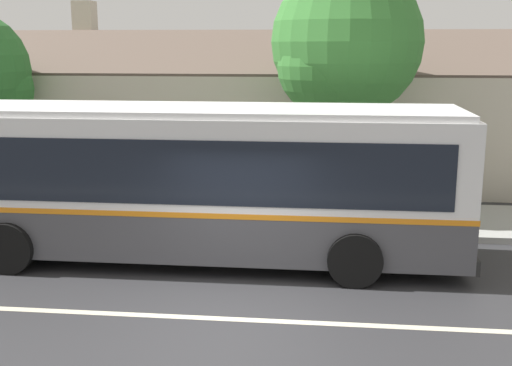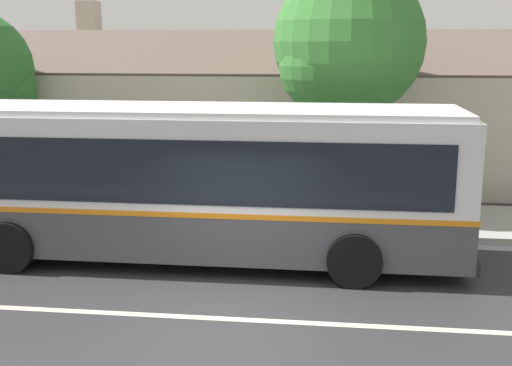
% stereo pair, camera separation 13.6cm
% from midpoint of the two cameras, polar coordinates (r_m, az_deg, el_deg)
% --- Properties ---
extents(ground_plane, '(300.00, 300.00, 0.00)m').
position_cam_midpoint_polar(ground_plane, '(10.48, -2.84, -12.00)').
color(ground_plane, '#2D2D30').
extents(sidewalk_far, '(60.00, 3.00, 0.15)m').
position_cam_midpoint_polar(sidewalk_far, '(16.07, 0.51, -2.98)').
color(sidewalk_far, '#9E9E99').
rests_on(sidewalk_far, ground).
extents(lane_divider_stripe, '(60.00, 0.16, 0.01)m').
position_cam_midpoint_polar(lane_divider_stripe, '(10.48, -2.84, -11.98)').
color(lane_divider_stripe, beige).
rests_on(lane_divider_stripe, ground).
extents(community_building, '(25.51, 8.32, 5.79)m').
position_cam_midpoint_polar(community_building, '(22.18, 1.37, 5.84)').
color(community_building, beige).
rests_on(community_building, ground).
extents(transit_bus, '(11.28, 2.80, 3.10)m').
position_cam_midpoint_polar(transit_bus, '(12.95, -7.02, 0.44)').
color(transit_bus, '#47474C').
rests_on(transit_bus, ground).
extents(street_tree_primary, '(3.81, 3.81, 6.26)m').
position_cam_midpoint_polar(street_tree_primary, '(16.45, 7.48, 11.88)').
color(street_tree_primary, '#4C3828').
rests_on(street_tree_primary, ground).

